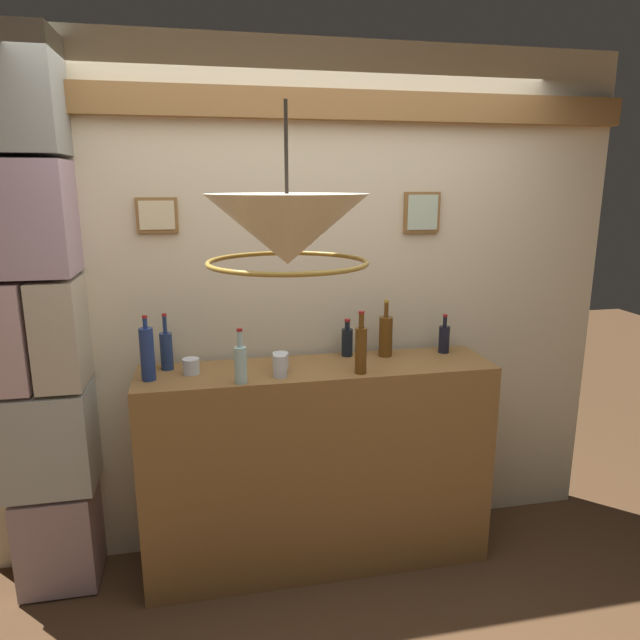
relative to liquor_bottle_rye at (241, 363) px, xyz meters
name	(u,v)px	position (x,y,z in m)	size (l,w,h in m)	color
panelled_rear_partition	(307,295)	(0.39, 0.45, 0.21)	(3.37, 0.15, 2.65)	beige
stone_pillar	(37,326)	(-0.91, 0.28, 0.15)	(0.41, 0.38, 2.58)	#A88C90
bar_shelf_unit	(318,466)	(0.39, 0.16, -0.64)	(1.76, 0.42, 1.08)	olive
liquor_bottle_rye	(241,363)	(0.00, 0.00, 0.00)	(0.06, 0.06, 0.26)	#A9D1D3
liquor_bottle_sherry	(347,341)	(0.58, 0.31, -0.02)	(0.06, 0.06, 0.20)	black
liquor_bottle_vermouth	(166,350)	(-0.34, 0.27, 0.00)	(0.06, 0.06, 0.28)	navy
liquor_bottle_vodka	(361,349)	(0.57, 0.03, 0.03)	(0.06, 0.06, 0.30)	brown
liquor_bottle_scotch	(386,335)	(0.77, 0.27, 0.02)	(0.07, 0.07, 0.30)	brown
liquor_bottle_mezcal	(444,338)	(1.10, 0.27, -0.02)	(0.06, 0.06, 0.21)	black
liquor_bottle_gin	(147,354)	(-0.41, 0.13, 0.03)	(0.06, 0.06, 0.31)	navy
glass_tumbler_rocks	(281,361)	(0.20, 0.17, -0.05)	(0.08, 0.08, 0.08)	silver
glass_tumbler_highball	(191,366)	(-0.22, 0.18, -0.06)	(0.08, 0.08, 0.07)	silver
glass_tumbler_shot	(280,366)	(0.19, 0.05, -0.04)	(0.07, 0.07, 0.11)	silver
pendant_lamp	(287,232)	(0.12, -0.66, 0.64)	(0.53, 0.53, 0.51)	#EFE5C6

